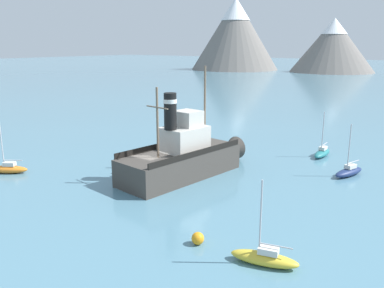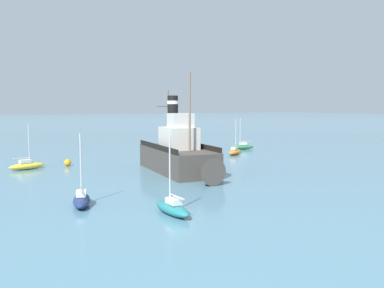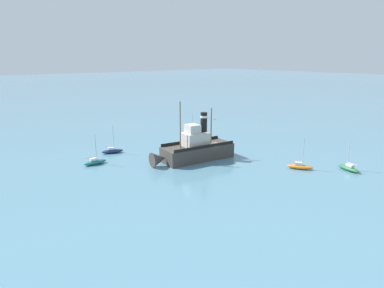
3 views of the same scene
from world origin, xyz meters
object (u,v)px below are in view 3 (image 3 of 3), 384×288
object	(u,v)px
sailboat_teal	(95,162)
sailboat_green	(349,168)
old_tugboat	(194,149)
sailboat_yellow	(191,135)
sailboat_orange	(300,166)
sailboat_navy	(112,151)
mooring_buoy	(206,139)

from	to	relation	value
sailboat_teal	sailboat_green	bearing A→B (deg)	-133.69
old_tugboat	sailboat_yellow	size ratio (longest dim) A/B	3.00
old_tugboat	sailboat_teal	xyz separation A→B (m)	(8.08, 13.89, -1.40)
sailboat_yellow	sailboat_orange	world-z (taller)	same
sailboat_orange	sailboat_green	world-z (taller)	same
sailboat_orange	sailboat_teal	xyz separation A→B (m)	(21.99, 23.28, 0.00)
sailboat_navy	sailboat_green	size ratio (longest dim) A/B	1.00
sailboat_yellow	sailboat_navy	world-z (taller)	same
mooring_buoy	sailboat_green	bearing A→B (deg)	-171.38
old_tugboat	sailboat_navy	distance (m)	15.19
sailboat_green	mooring_buoy	size ratio (longest dim) A/B	6.32
old_tugboat	sailboat_green	size ratio (longest dim) A/B	3.00
sailboat_yellow	mooring_buoy	distance (m)	4.34
sailboat_orange	sailboat_teal	bearing A→B (deg)	46.64
old_tugboat	sailboat_yellow	distance (m)	16.48
old_tugboat	sailboat_teal	bearing A→B (deg)	59.82
sailboat_green	mooring_buoy	world-z (taller)	sailboat_green
sailboat_orange	sailboat_teal	world-z (taller)	same
sailboat_yellow	sailboat_orange	xyz separation A→B (m)	(-26.96, 0.58, 0.00)
sailboat_navy	mooring_buoy	world-z (taller)	sailboat_navy
mooring_buoy	sailboat_yellow	bearing A→B (deg)	3.57
sailboat_orange	sailboat_green	xyz separation A→B (m)	(-5.07, -5.04, 0.00)
sailboat_yellow	sailboat_green	xyz separation A→B (m)	(-32.03, -4.47, 0.00)
sailboat_teal	sailboat_green	world-z (taller)	same
sailboat_navy	sailboat_orange	world-z (taller)	same
old_tugboat	sailboat_navy	bearing A→B (deg)	35.41
sailboat_orange	sailboat_green	size ratio (longest dim) A/B	1.00
sailboat_navy	mooring_buoy	bearing A→B (deg)	-100.76
old_tugboat	sailboat_green	world-z (taller)	old_tugboat
sailboat_teal	old_tugboat	bearing A→B (deg)	-120.18
sailboat_navy	sailboat_orange	distance (m)	31.90
sailboat_navy	sailboat_green	world-z (taller)	same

